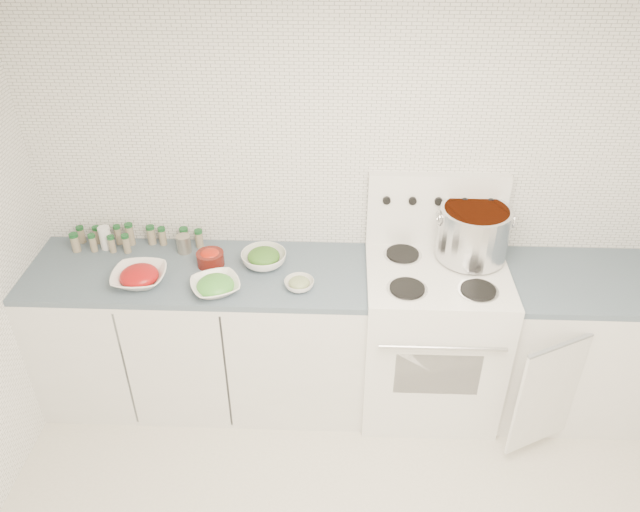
{
  "coord_description": "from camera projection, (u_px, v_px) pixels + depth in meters",
  "views": [
    {
      "loc": [
        -0.05,
        -1.55,
        2.84
      ],
      "look_at": [
        -0.15,
        1.14,
        1.04
      ],
      "focal_mm": 35.0,
      "sensor_mm": 36.0,
      "label": 1
    }
  ],
  "objects": [
    {
      "name": "counter_right",
      "position": [
        574.0,
        343.0,
        3.56
      ],
      "size": [
        0.89,
        0.81,
        0.9
      ],
      "color": "white",
      "rests_on": "ground"
    },
    {
      "name": "bowl_tomato",
      "position": [
        139.0,
        276.0,
        3.27
      ],
      "size": [
        0.29,
        0.29,
        0.09
      ],
      "color": "white",
      "rests_on": "counter_left"
    },
    {
      "name": "room_walls",
      "position": [
        353.0,
        320.0,
        2.0
      ],
      "size": [
        3.54,
        3.04,
        2.52
      ],
      "color": "white",
      "rests_on": "ground"
    },
    {
      "name": "tin_can",
      "position": [
        184.0,
        244.0,
        3.51
      ],
      "size": [
        0.1,
        0.1,
        0.1
      ],
      "primitive_type": "cylinder",
      "rotation": [
        0.0,
        0.0,
        0.35
      ],
      "color": "gray",
      "rests_on": "counter_left"
    },
    {
      "name": "spice_cluster",
      "position": [
        130.0,
        238.0,
        3.55
      ],
      "size": [
        0.74,
        0.14,
        0.14
      ],
      "color": "gray",
      "rests_on": "counter_left"
    },
    {
      "name": "stove",
      "position": [
        430.0,
        333.0,
        3.56
      ],
      "size": [
        0.76,
        0.7,
        1.36
      ],
      "color": "white",
      "rests_on": "ground"
    },
    {
      "name": "bowl_zucchini",
      "position": [
        299.0,
        284.0,
        3.23
      ],
      "size": [
        0.17,
        0.17,
        0.06
      ],
      "color": "white",
      "rests_on": "counter_left"
    },
    {
      "name": "counter_left",
      "position": [
        205.0,
        333.0,
        3.63
      ],
      "size": [
        1.85,
        0.62,
        0.9
      ],
      "color": "white",
      "rests_on": "ground"
    },
    {
      "name": "bowl_snowpea",
      "position": [
        215.0,
        286.0,
        3.2
      ],
      "size": [
        0.33,
        0.33,
        0.08
      ],
      "color": "white",
      "rests_on": "counter_left"
    },
    {
      "name": "bowl_broccoli",
      "position": [
        264.0,
        258.0,
        3.4
      ],
      "size": [
        0.28,
        0.28,
        0.1
      ],
      "color": "white",
      "rests_on": "counter_left"
    },
    {
      "name": "salt_canister",
      "position": [
        105.0,
        238.0,
        3.53
      ],
      "size": [
        0.07,
        0.07,
        0.13
      ],
      "primitive_type": "cylinder",
      "rotation": [
        0.0,
        0.0,
        -0.03
      ],
      "color": "white",
      "rests_on": "counter_left"
    },
    {
      "name": "bowl_pepper",
      "position": [
        210.0,
        258.0,
        3.4
      ],
      "size": [
        0.15,
        0.15,
        0.09
      ],
      "color": "#53140E",
      "rests_on": "counter_left"
    },
    {
      "name": "stock_pot",
      "position": [
        473.0,
        231.0,
        3.33
      ],
      "size": [
        0.4,
        0.38,
        0.29
      ],
      "rotation": [
        0.0,
        0.0,
        -0.07
      ],
      "color": "silver",
      "rests_on": "stove"
    }
  ]
}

